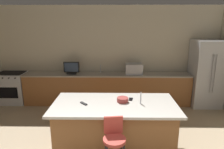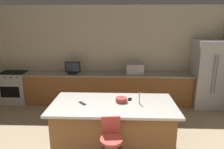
{
  "view_description": "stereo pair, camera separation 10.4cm",
  "coord_description": "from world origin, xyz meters",
  "px_view_note": "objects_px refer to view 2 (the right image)",
  "views": [
    {
      "loc": [
        0.22,
        -1.45,
        2.34
      ],
      "look_at": [
        0.15,
        3.01,
        1.18
      ],
      "focal_mm": 32.34,
      "sensor_mm": 36.0,
      "label": 1
    },
    {
      "loc": [
        0.32,
        -1.45,
        2.34
      ],
      "look_at": [
        0.15,
        3.01,
        1.18
      ],
      "focal_mm": 32.34,
      "sensor_mm": 36.0,
      "label": 2
    }
  ],
  "objects_px": {
    "range_oven": "(15,87)",
    "fruit_bowl": "(121,100)",
    "tv_monitor": "(73,68)",
    "tv_remote": "(82,103)",
    "microwave": "(135,69)",
    "refrigerator": "(208,74)",
    "bar_stool_center": "(111,144)",
    "cell_phone": "(130,99)",
    "kitchen_island": "(113,126)"
  },
  "relations": [
    {
      "from": "tv_remote",
      "to": "microwave",
      "type": "bearing_deg",
      "value": 20.7
    },
    {
      "from": "refrigerator",
      "to": "range_oven",
      "type": "relative_size",
      "value": 2.03
    },
    {
      "from": "microwave",
      "to": "cell_phone",
      "type": "relative_size",
      "value": 3.2
    },
    {
      "from": "microwave",
      "to": "fruit_bowl",
      "type": "bearing_deg",
      "value": -100.52
    },
    {
      "from": "bar_stool_center",
      "to": "fruit_bowl",
      "type": "xyz_separation_m",
      "value": [
        0.15,
        0.82,
        0.38
      ]
    },
    {
      "from": "tv_remote",
      "to": "kitchen_island",
      "type": "bearing_deg",
      "value": -39.74
    },
    {
      "from": "cell_phone",
      "to": "refrigerator",
      "type": "bearing_deg",
      "value": 51.59
    },
    {
      "from": "refrigerator",
      "to": "tv_monitor",
      "type": "distance_m",
      "value": 3.81
    },
    {
      "from": "range_oven",
      "to": "fruit_bowl",
      "type": "distance_m",
      "value": 3.86
    },
    {
      "from": "fruit_bowl",
      "to": "cell_phone",
      "type": "bearing_deg",
      "value": 36.66
    },
    {
      "from": "kitchen_island",
      "to": "cell_phone",
      "type": "xyz_separation_m",
      "value": [
        0.31,
        0.2,
        0.45
      ]
    },
    {
      "from": "range_oven",
      "to": "tv_remote",
      "type": "bearing_deg",
      "value": -42.65
    },
    {
      "from": "range_oven",
      "to": "tv_monitor",
      "type": "height_order",
      "value": "tv_monitor"
    },
    {
      "from": "tv_monitor",
      "to": "fruit_bowl",
      "type": "distance_m",
      "value": 2.52
    },
    {
      "from": "range_oven",
      "to": "cell_phone",
      "type": "height_order",
      "value": "cell_phone"
    },
    {
      "from": "kitchen_island",
      "to": "tv_remote",
      "type": "distance_m",
      "value": 0.72
    },
    {
      "from": "refrigerator",
      "to": "range_oven",
      "type": "bearing_deg",
      "value": 179.19
    },
    {
      "from": "kitchen_island",
      "to": "refrigerator",
      "type": "height_order",
      "value": "refrigerator"
    },
    {
      "from": "refrigerator",
      "to": "fruit_bowl",
      "type": "distance_m",
      "value": 3.2
    },
    {
      "from": "microwave",
      "to": "fruit_bowl",
      "type": "distance_m",
      "value": 2.19
    },
    {
      "from": "tv_remote",
      "to": "tv_monitor",
      "type": "bearing_deg",
      "value": 63.61
    },
    {
      "from": "tv_monitor",
      "to": "tv_remote",
      "type": "relative_size",
      "value": 2.6
    },
    {
      "from": "kitchen_island",
      "to": "bar_stool_center",
      "type": "xyz_separation_m",
      "value": [
        -0.0,
        -0.74,
        0.11
      ]
    },
    {
      "from": "range_oven",
      "to": "bar_stool_center",
      "type": "xyz_separation_m",
      "value": [
        3.01,
        -2.97,
        0.12
      ]
    },
    {
      "from": "cell_phone",
      "to": "tv_remote",
      "type": "xyz_separation_m",
      "value": [
        -0.86,
        -0.23,
        0.01
      ]
    },
    {
      "from": "range_oven",
      "to": "tv_monitor",
      "type": "distance_m",
      "value": 1.88
    },
    {
      "from": "refrigerator",
      "to": "tv_remote",
      "type": "xyz_separation_m",
      "value": [
        -3.14,
        -2.19,
        -0.01
      ]
    },
    {
      "from": "microwave",
      "to": "tv_monitor",
      "type": "bearing_deg",
      "value": -178.33
    },
    {
      "from": "tv_monitor",
      "to": "bar_stool_center",
      "type": "relative_size",
      "value": 0.46
    },
    {
      "from": "kitchen_island",
      "to": "range_oven",
      "type": "xyz_separation_m",
      "value": [
        -3.02,
        2.23,
        -0.01
      ]
    },
    {
      "from": "refrigerator",
      "to": "bar_stool_center",
      "type": "height_order",
      "value": "refrigerator"
    },
    {
      "from": "kitchen_island",
      "to": "microwave",
      "type": "xyz_separation_m",
      "value": [
        0.55,
        2.23,
        0.58
      ]
    },
    {
      "from": "fruit_bowl",
      "to": "tv_remote",
      "type": "relative_size",
      "value": 1.23
    },
    {
      "from": "microwave",
      "to": "bar_stool_center",
      "type": "height_order",
      "value": "microwave"
    },
    {
      "from": "microwave",
      "to": "tv_monitor",
      "type": "height_order",
      "value": "tv_monitor"
    },
    {
      "from": "tv_remote",
      "to": "range_oven",
      "type": "bearing_deg",
      "value": 93.98
    },
    {
      "from": "bar_stool_center",
      "to": "tv_remote",
      "type": "height_order",
      "value": "bar_stool_center"
    },
    {
      "from": "bar_stool_center",
      "to": "tv_remote",
      "type": "bearing_deg",
      "value": 121.27
    },
    {
      "from": "fruit_bowl",
      "to": "cell_phone",
      "type": "relative_size",
      "value": 1.39
    },
    {
      "from": "cell_phone",
      "to": "range_oven",
      "type": "bearing_deg",
      "value": 159.42
    },
    {
      "from": "kitchen_island",
      "to": "fruit_bowl",
      "type": "bearing_deg",
      "value": 28.22
    },
    {
      "from": "bar_stool_center",
      "to": "tv_remote",
      "type": "distance_m",
      "value": 0.96
    },
    {
      "from": "range_oven",
      "to": "tv_monitor",
      "type": "bearing_deg",
      "value": -1.63
    },
    {
      "from": "kitchen_island",
      "to": "tv_monitor",
      "type": "relative_size",
      "value": 5.09
    },
    {
      "from": "range_oven",
      "to": "tv_remote",
      "type": "distance_m",
      "value": 3.38
    },
    {
      "from": "fruit_bowl",
      "to": "tv_monitor",
      "type": "bearing_deg",
      "value": 123.28
    },
    {
      "from": "tv_monitor",
      "to": "cell_phone",
      "type": "relative_size",
      "value": 2.94
    },
    {
      "from": "microwave",
      "to": "bar_stool_center",
      "type": "xyz_separation_m",
      "value": [
        -0.55,
        -2.98,
        -0.47
      ]
    },
    {
      "from": "range_oven",
      "to": "bar_stool_center",
      "type": "distance_m",
      "value": 4.24
    },
    {
      "from": "bar_stool_center",
      "to": "cell_phone",
      "type": "bearing_deg",
      "value": 64.96
    }
  ]
}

